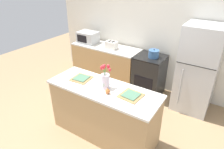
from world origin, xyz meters
TOP-DOWN VIEW (x-y plane):
  - ground_plane at (0.00, 0.00)m, footprint 10.00×10.00m
  - back_wall at (0.00, 2.00)m, footprint 5.20×0.08m
  - kitchen_island at (0.00, 0.00)m, footprint 1.80×0.66m
  - back_counter at (-1.06, 1.60)m, footprint 1.68×0.60m
  - stove_range at (0.10, 1.60)m, footprint 0.60×0.61m
  - refrigerator at (1.05, 1.60)m, footprint 0.68×0.67m
  - flower_vase at (0.03, 0.02)m, footprint 0.16×0.18m
  - pear_figurine at (0.15, -0.10)m, footprint 0.07×0.07m
  - plate_setting_left at (-0.46, 0.03)m, footprint 0.33×0.33m
  - plate_setting_right at (0.46, 0.03)m, footprint 0.33×0.33m
  - toaster at (-0.86, 1.55)m, footprint 0.28×0.18m
  - cooking_pot at (0.16, 1.58)m, footprint 0.22×0.22m
  - microwave at (-1.59, 1.60)m, footprint 0.48×0.37m

SIDE VIEW (x-z plane):
  - ground_plane at x=0.00m, z-range 0.00..0.00m
  - stove_range at x=0.10m, z-range 0.00..0.91m
  - back_counter at x=-1.06m, z-range 0.00..0.91m
  - kitchen_island at x=0.00m, z-range 0.00..0.93m
  - refrigerator at x=1.05m, z-range 0.00..1.71m
  - plate_setting_left at x=-0.46m, z-range 0.93..0.95m
  - plate_setting_right at x=0.46m, z-range 0.93..0.95m
  - pear_figurine at x=0.15m, z-range 0.92..1.03m
  - cooking_pot at x=0.16m, z-range 0.90..1.09m
  - toaster at x=-0.86m, z-range 0.91..1.08m
  - microwave at x=-1.59m, z-range 0.91..1.18m
  - flower_vase at x=0.03m, z-range 0.87..1.29m
  - back_wall at x=0.00m, z-range 0.00..2.70m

